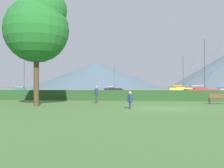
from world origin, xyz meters
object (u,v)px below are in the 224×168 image
object	(u,v)px
sailboat_slip_1	(23,91)
person_seated_viewer	(130,99)
person_standing_walker	(97,93)
park_tree	(38,26)
sailboat_slip_3	(113,89)
sailboat_slip_0	(181,89)
park_bench_near_path	(219,98)
sailboat_slip_7	(202,91)

from	to	relation	value
sailboat_slip_1	person_seated_viewer	xyz separation A→B (m)	(31.74, -46.98, 0.12)
person_standing_walker	park_tree	world-z (taller)	park_tree
park_tree	sailboat_slip_3	bearing A→B (deg)	94.11
sailboat_slip_3	sailboat_slip_0	bearing A→B (deg)	-31.42
sailboat_slip_0	park_tree	xyz separation A→B (m)	(-18.97, -72.11, 5.78)
sailboat_slip_1	park_tree	distance (m)	51.63
sailboat_slip_0	park_bench_near_path	bearing A→B (deg)	-97.59
person_standing_walker	sailboat_slip_1	bearing A→B (deg)	129.01
park_bench_near_path	park_tree	distance (m)	17.10
sailboat_slip_7	park_tree	xyz separation A→B (m)	(-19.60, -37.64, 5.87)
sailboat_slip_7	park_bench_near_path	distance (m)	33.08
sailboat_slip_1	park_tree	size ratio (longest dim) A/B	0.88
sailboat_slip_7	person_seated_viewer	size ratio (longest dim) A/B	9.31
park_bench_near_path	sailboat_slip_1	bearing A→B (deg)	128.89
sailboat_slip_0	sailboat_slip_7	bearing A→B (deg)	-93.38
sailboat_slip_0	sailboat_slip_1	distance (m)	50.73
sailboat_slip_7	sailboat_slip_3	bearing A→B (deg)	106.07
park_bench_near_path	person_standing_walker	xyz separation A→B (m)	(-11.33, -0.29, 0.44)
sailboat_slip_1	park_bench_near_path	size ratio (longest dim) A/B	4.59
sailboat_slip_0	person_standing_walker	xyz separation A→B (m)	(-15.05, -67.55, 0.20)
sailboat_slip_7	person_seated_viewer	bearing A→B (deg)	-118.63
sailboat_slip_3	person_standing_walker	xyz separation A→B (m)	(10.14, -81.96, 0.32)
sailboat_slip_0	park_bench_near_path	size ratio (longest dim) A/B	6.53
sailboat_slip_7	park_bench_near_path	xyz separation A→B (m)	(-4.35, -32.79, -0.15)
sailboat_slip_3	park_bench_near_path	bearing A→B (deg)	-76.91
sailboat_slip_0	sailboat_slip_1	bearing A→B (deg)	-152.49
sailboat_slip_7	person_seated_viewer	world-z (taller)	sailboat_slip_7
sailboat_slip_7	park_bench_near_path	size ratio (longest dim) A/B	6.37
park_bench_near_path	person_standing_walker	bearing A→B (deg)	176.13
sailboat_slip_7	person_standing_walker	bearing A→B (deg)	-127.12
park_bench_near_path	sailboat_slip_0	bearing A→B (deg)	81.51
sailboat_slip_0	sailboat_slip_1	size ratio (longest dim) A/B	1.42
sailboat_slip_0	sailboat_slip_3	size ratio (longest dim) A/B	1.16
sailboat_slip_0	person_seated_viewer	xyz separation A→B (m)	(-11.30, -73.82, -0.09)
sailboat_slip_1	park_bench_near_path	bearing A→B (deg)	-50.19
person_seated_viewer	park_tree	world-z (taller)	park_tree
sailboat_slip_1	sailboat_slip_7	world-z (taller)	sailboat_slip_7
sailboat_slip_3	sailboat_slip_7	world-z (taller)	sailboat_slip_7
sailboat_slip_1	park_bench_near_path	xyz separation A→B (m)	(39.33, -40.42, -0.03)
sailboat_slip_7	park_tree	world-z (taller)	sailboat_slip_7
sailboat_slip_0	sailboat_slip_7	world-z (taller)	sailboat_slip_0
person_standing_walker	park_tree	xyz separation A→B (m)	(-3.92, -4.56, 5.58)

